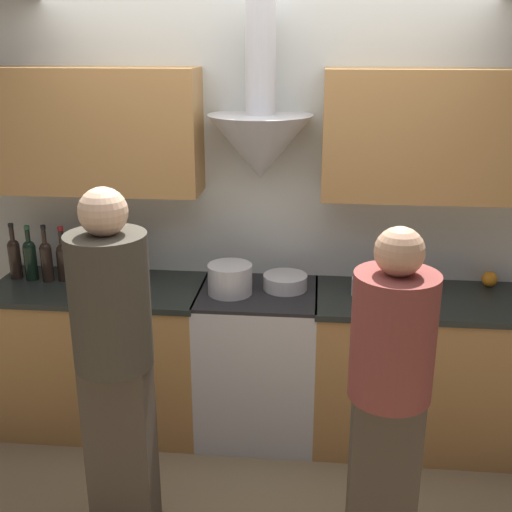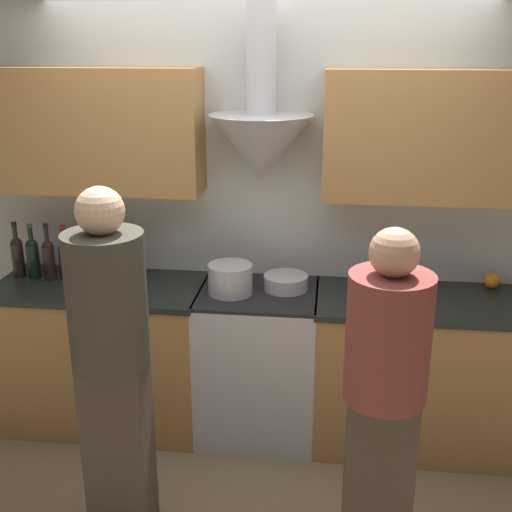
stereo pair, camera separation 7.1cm
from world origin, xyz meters
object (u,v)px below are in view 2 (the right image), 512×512
object	(u,v)px
stock_pot	(230,279)
mixing_bowl	(286,282)
wine_bottle_0	(18,255)
wine_bottle_1	(33,256)
wine_bottle_2	(49,258)
person_foreground_right	(384,399)
stove_range	(258,362)
person_foreground_left	(112,355)
saucepan	(368,288)
wine_bottle_6	(118,260)
wine_bottle_7	(135,261)
orange_fruit	(492,281)
wine_bottle_3	(66,258)
wine_bottle_5	(100,258)
wine_bottle_4	(82,260)

from	to	relation	value
stock_pot	mixing_bowl	xyz separation A→B (m)	(0.31, 0.10, -0.04)
wine_bottle_0	wine_bottle_1	xyz separation A→B (m)	(0.10, -0.01, -0.00)
wine_bottle_2	person_foreground_right	bearing A→B (deg)	-30.31
stove_range	person_foreground_left	bearing A→B (deg)	-120.65
saucepan	person_foreground_right	bearing A→B (deg)	-88.85
saucepan	person_foreground_left	world-z (taller)	person_foreground_left
wine_bottle_1	wine_bottle_6	distance (m)	0.53
wine_bottle_7	orange_fruit	xyz separation A→B (m)	(2.09, 0.15, -0.09)
wine_bottle_3	wine_bottle_5	size ratio (longest dim) A/B	0.97
stock_pot	mixing_bowl	world-z (taller)	stock_pot
wine_bottle_0	wine_bottle_6	distance (m)	0.63
wine_bottle_5	wine_bottle_6	world-z (taller)	wine_bottle_5
wine_bottle_2	mixing_bowl	xyz separation A→B (m)	(1.42, 0.01, -0.10)
wine_bottle_0	person_foreground_right	bearing A→B (deg)	-28.37
saucepan	wine_bottle_4	bearing A→B (deg)	177.89
stove_range	person_foreground_right	bearing A→B (deg)	-59.02
wine_bottle_1	mixing_bowl	world-z (taller)	wine_bottle_1
wine_bottle_7	mixing_bowl	size ratio (longest dim) A/B	1.31
person_foreground_left	wine_bottle_3	bearing A→B (deg)	121.82
mixing_bowl	saucepan	size ratio (longest dim) A/B	1.46
wine_bottle_3	stock_pot	world-z (taller)	wine_bottle_3
wine_bottle_1	wine_bottle_5	distance (m)	0.42
stock_pot	saucepan	bearing A→B (deg)	3.32
orange_fruit	saucepan	bearing A→B (deg)	-163.73
wine_bottle_0	mixing_bowl	bearing A→B (deg)	-0.66
stove_range	wine_bottle_3	distance (m)	1.31
wine_bottle_2	saucepan	world-z (taller)	wine_bottle_2
wine_bottle_6	wine_bottle_5	bearing A→B (deg)	177.49
stove_range	wine_bottle_7	bearing A→B (deg)	174.76
mixing_bowl	wine_bottle_4	bearing A→B (deg)	179.56
wine_bottle_0	wine_bottle_2	world-z (taller)	wine_bottle_2
wine_bottle_2	mixing_bowl	world-z (taller)	wine_bottle_2
wine_bottle_2	person_foreground_left	world-z (taller)	person_foreground_left
wine_bottle_6	stock_pot	bearing A→B (deg)	-8.80
wine_bottle_5	person_foreground_left	distance (m)	1.09
wine_bottle_6	wine_bottle_7	world-z (taller)	wine_bottle_7
wine_bottle_0	wine_bottle_5	distance (m)	0.52
wine_bottle_6	mixing_bowl	distance (m)	1.01
wine_bottle_3	mixing_bowl	world-z (taller)	wine_bottle_3
wine_bottle_1	saucepan	xyz separation A→B (m)	(2.00, -0.06, -0.09)
wine_bottle_0	person_foreground_left	distance (m)	1.37
wine_bottle_4	wine_bottle_7	bearing A→B (deg)	0.37
wine_bottle_7	person_foreground_left	bearing A→B (deg)	-78.99
wine_bottle_6	stock_pot	xyz separation A→B (m)	(0.70, -0.11, -0.05)
stove_range	wine_bottle_4	size ratio (longest dim) A/B	2.88
wine_bottle_3	wine_bottle_4	distance (m)	0.11
wine_bottle_1	wine_bottle_3	xyz separation A→B (m)	(0.20, 0.01, -0.01)
wine_bottle_6	mixing_bowl	bearing A→B (deg)	-0.55
wine_bottle_2	person_foreground_right	size ratio (longest dim) A/B	0.21
mixing_bowl	wine_bottle_7	bearing A→B (deg)	179.27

